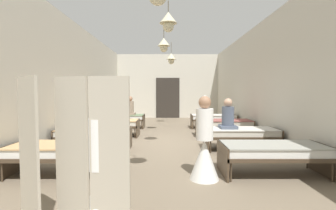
{
  "coord_description": "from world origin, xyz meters",
  "views": [
    {
      "loc": [
        0.01,
        -7.12,
        1.53
      ],
      "look_at": [
        0.0,
        -0.08,
        1.15
      ],
      "focal_mm": 24.92,
      "sensor_mm": 36.0,
      "label": 1
    }
  ],
  "objects_px": {
    "nurse_mid_aisle": "(205,149)",
    "patient_seated_secondary": "(130,108)",
    "nurse_near_aisle": "(101,183)",
    "privacy_screen": "(71,158)",
    "bed_right_row_2": "(224,124)",
    "bed_left_row_0": "(62,151)",
    "bed_right_row_0": "(273,151)",
    "bed_left_row_3": "(123,118)",
    "bed_left_row_2": "(112,124)",
    "bed_right_row_3": "(214,118)",
    "bed_left_row_1": "(95,133)",
    "bed_right_row_1": "(241,133)",
    "patient_seated_primary": "(228,117)"
  },
  "relations": [
    {
      "from": "nurse_mid_aisle",
      "to": "patient_seated_secondary",
      "type": "distance_m",
      "value": 6.31
    },
    {
      "from": "nurse_near_aisle",
      "to": "privacy_screen",
      "type": "xyz_separation_m",
      "value": [
        -0.27,
        -0.12,
        0.32
      ]
    },
    {
      "from": "bed_right_row_2",
      "to": "patient_seated_secondary",
      "type": "distance_m",
      "value": 4.05
    },
    {
      "from": "bed_left_row_0",
      "to": "privacy_screen",
      "type": "height_order",
      "value": "privacy_screen"
    },
    {
      "from": "bed_right_row_0",
      "to": "bed_left_row_3",
      "type": "xyz_separation_m",
      "value": [
        -3.92,
        5.7,
        0.0
      ]
    },
    {
      "from": "bed_left_row_2",
      "to": "patient_seated_secondary",
      "type": "height_order",
      "value": "patient_seated_secondary"
    },
    {
      "from": "bed_left_row_2",
      "to": "patient_seated_secondary",
      "type": "relative_size",
      "value": 2.37
    },
    {
      "from": "bed_left_row_0",
      "to": "bed_right_row_0",
      "type": "bearing_deg",
      "value": 0.0
    },
    {
      "from": "bed_right_row_3",
      "to": "patient_seated_secondary",
      "type": "xyz_separation_m",
      "value": [
        -3.57,
        -0.05,
        0.43
      ]
    },
    {
      "from": "bed_left_row_0",
      "to": "bed_right_row_2",
      "type": "bearing_deg",
      "value": 44.1
    },
    {
      "from": "bed_left_row_2",
      "to": "bed_left_row_1",
      "type": "bearing_deg",
      "value": -90.0
    },
    {
      "from": "bed_right_row_1",
      "to": "nurse_near_aisle",
      "type": "bearing_deg",
      "value": -126.45
    },
    {
      "from": "bed_left_row_1",
      "to": "nurse_near_aisle",
      "type": "distance_m",
      "value": 3.85
    },
    {
      "from": "bed_right_row_1",
      "to": "bed_left_row_3",
      "type": "relative_size",
      "value": 1.0
    },
    {
      "from": "nurse_mid_aisle",
      "to": "bed_right_row_3",
      "type": "bearing_deg",
      "value": 32.24
    },
    {
      "from": "bed_right_row_0",
      "to": "bed_right_row_1",
      "type": "bearing_deg",
      "value": 90.0
    },
    {
      "from": "bed_left_row_2",
      "to": "bed_left_row_3",
      "type": "height_order",
      "value": "same"
    },
    {
      "from": "bed_left_row_1",
      "to": "bed_right_row_3",
      "type": "relative_size",
      "value": 1.0
    },
    {
      "from": "bed_left_row_2",
      "to": "bed_right_row_2",
      "type": "distance_m",
      "value": 3.92
    },
    {
      "from": "bed_left_row_3",
      "to": "privacy_screen",
      "type": "bearing_deg",
      "value": -82.85
    },
    {
      "from": "patient_seated_primary",
      "to": "bed_right_row_3",
      "type": "bearing_deg",
      "value": 84.74
    },
    {
      "from": "bed_right_row_0",
      "to": "bed_right_row_1",
      "type": "xyz_separation_m",
      "value": [
        0.0,
        1.9,
        0.0
      ]
    },
    {
      "from": "bed_right_row_3",
      "to": "privacy_screen",
      "type": "relative_size",
      "value": 1.12
    },
    {
      "from": "bed_right_row_1",
      "to": "privacy_screen",
      "type": "relative_size",
      "value": 1.12
    },
    {
      "from": "bed_left_row_3",
      "to": "privacy_screen",
      "type": "relative_size",
      "value": 1.12
    },
    {
      "from": "bed_left_row_3",
      "to": "patient_seated_primary",
      "type": "bearing_deg",
      "value": -46.79
    },
    {
      "from": "bed_left_row_3",
      "to": "bed_right_row_2",
      "type": "bearing_deg",
      "value": -25.86
    },
    {
      "from": "bed_left_row_0",
      "to": "patient_seated_secondary",
      "type": "bearing_deg",
      "value": 86.46
    },
    {
      "from": "bed_right_row_2",
      "to": "patient_seated_secondary",
      "type": "xyz_separation_m",
      "value": [
        -3.57,
        1.85,
        0.43
      ]
    },
    {
      "from": "bed_right_row_1",
      "to": "bed_right_row_2",
      "type": "distance_m",
      "value": 1.9
    },
    {
      "from": "bed_right_row_3",
      "to": "nurse_near_aisle",
      "type": "height_order",
      "value": "nurse_near_aisle"
    },
    {
      "from": "privacy_screen",
      "to": "bed_right_row_1",
      "type": "bearing_deg",
      "value": 72.25
    },
    {
      "from": "bed_right_row_3",
      "to": "patient_seated_primary",
      "type": "distance_m",
      "value": 3.84
    },
    {
      "from": "nurse_mid_aisle",
      "to": "bed_right_row_0",
      "type": "bearing_deg",
      "value": -35.74
    },
    {
      "from": "bed_left_row_1",
      "to": "bed_right_row_2",
      "type": "distance_m",
      "value": 4.36
    },
    {
      "from": "bed_left_row_3",
      "to": "privacy_screen",
      "type": "height_order",
      "value": "privacy_screen"
    },
    {
      "from": "bed_right_row_3",
      "to": "privacy_screen",
      "type": "distance_m",
      "value": 8.14
    },
    {
      "from": "patient_seated_primary",
      "to": "privacy_screen",
      "type": "bearing_deg",
      "value": -124.82
    },
    {
      "from": "bed_left_row_1",
      "to": "bed_right_row_1",
      "type": "relative_size",
      "value": 1.0
    },
    {
      "from": "bed_right_row_0",
      "to": "bed_right_row_3",
      "type": "bearing_deg",
      "value": 90.0
    },
    {
      "from": "nurse_near_aisle",
      "to": "privacy_screen",
      "type": "height_order",
      "value": "privacy_screen"
    },
    {
      "from": "bed_left_row_0",
      "to": "bed_right_row_2",
      "type": "height_order",
      "value": "same"
    },
    {
      "from": "bed_right_row_0",
      "to": "bed_left_row_3",
      "type": "distance_m",
      "value": 6.92
    },
    {
      "from": "bed_left_row_0",
      "to": "patient_seated_primary",
      "type": "xyz_separation_m",
      "value": [
        3.57,
        1.9,
        0.43
      ]
    },
    {
      "from": "bed_left_row_2",
      "to": "patient_seated_secondary",
      "type": "xyz_separation_m",
      "value": [
        0.35,
        1.85,
        0.43
      ]
    },
    {
      "from": "bed_right_row_0",
      "to": "bed_left_row_2",
      "type": "relative_size",
      "value": 1.0
    },
    {
      "from": "bed_right_row_1",
      "to": "bed_left_row_2",
      "type": "bearing_deg",
      "value": 154.14
    },
    {
      "from": "bed_left_row_2",
      "to": "bed_right_row_2",
      "type": "relative_size",
      "value": 1.0
    },
    {
      "from": "bed_right_row_0",
      "to": "bed_left_row_2",
      "type": "distance_m",
      "value": 5.46
    },
    {
      "from": "bed_right_row_1",
      "to": "bed_right_row_3",
      "type": "xyz_separation_m",
      "value": [
        0.0,
        3.8,
        0.0
      ]
    }
  ]
}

